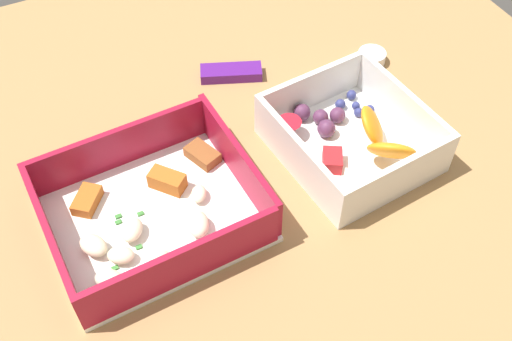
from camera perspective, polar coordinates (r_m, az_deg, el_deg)
name	(u,v)px	position (r cm, az deg, el deg)	size (l,w,h in cm)	color
table_surface	(263,178)	(62.65, 0.63, -0.70)	(80.00, 80.00, 2.00)	#9E7547
pasta_container	(152,210)	(57.75, -9.64, -3.63)	(19.49, 16.60, 5.25)	white
fruit_bowl	(351,138)	(63.08, 8.79, 2.96)	(15.01, 16.13, 5.43)	white
candy_bar	(231,73)	(71.55, -2.31, 9.03)	(7.00, 2.40, 1.20)	#51197A
paper_cup_liner	(372,57)	(74.65, 10.64, 10.26)	(3.26, 3.26, 1.42)	white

